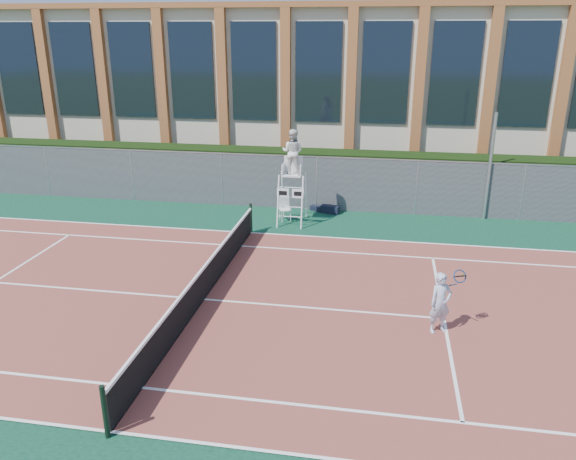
% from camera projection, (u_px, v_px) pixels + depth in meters
% --- Properties ---
extents(ground, '(120.00, 120.00, 0.00)m').
position_uv_depth(ground, '(204.00, 300.00, 15.40)').
color(ground, '#233814').
extents(apron, '(36.00, 20.00, 0.01)m').
position_uv_depth(apron, '(215.00, 285.00, 16.32)').
color(apron, '#0B3221').
rests_on(apron, ground).
extents(tennis_court, '(23.77, 10.97, 0.02)m').
position_uv_depth(tennis_court, '(204.00, 300.00, 15.39)').
color(tennis_court, brown).
rests_on(tennis_court, apron).
extents(tennis_net, '(0.10, 11.30, 1.10)m').
position_uv_depth(tennis_net, '(203.00, 282.00, 15.22)').
color(tennis_net, black).
rests_on(tennis_net, ground).
extents(fence, '(40.00, 0.06, 2.20)m').
position_uv_depth(fence, '(269.00, 182.00, 23.20)').
color(fence, '#595E60').
rests_on(fence, ground).
extents(hedge, '(40.00, 1.40, 2.20)m').
position_uv_depth(hedge, '(274.00, 175.00, 24.32)').
color(hedge, black).
rests_on(hedge, ground).
extents(building, '(45.00, 10.60, 8.22)m').
position_uv_depth(building, '(302.00, 86.00, 30.68)').
color(building, beige).
rests_on(building, ground).
extents(steel_pole, '(0.12, 0.12, 4.16)m').
position_uv_depth(steel_pole, '(490.00, 167.00, 21.38)').
color(steel_pole, '#9EA0A5').
rests_on(steel_pole, ground).
extents(umpire_chair, '(1.01, 1.56, 3.63)m').
position_uv_depth(umpire_chair, '(293.00, 154.00, 20.85)').
color(umpire_chair, white).
rests_on(umpire_chair, ground).
extents(plastic_chair, '(0.56, 0.56, 0.91)m').
position_uv_depth(plastic_chair, '(285.00, 207.00, 21.78)').
color(plastic_chair, silver).
rests_on(plastic_chair, apron).
extents(sports_bag_near, '(0.79, 0.48, 0.31)m').
position_uv_depth(sports_bag_near, '(330.00, 209.00, 22.71)').
color(sports_bag_near, black).
rests_on(sports_bag_near, apron).
extents(sports_bag_far, '(0.56, 0.43, 0.20)m').
position_uv_depth(sports_bag_far, '(316.00, 208.00, 23.01)').
color(sports_bag_far, black).
rests_on(sports_bag_far, apron).
extents(tennis_player, '(0.93, 0.71, 1.56)m').
position_uv_depth(tennis_player, '(441.00, 303.00, 13.50)').
color(tennis_player, '#ACB6CF').
rests_on(tennis_player, tennis_court).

